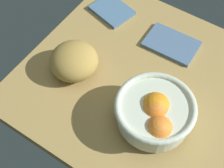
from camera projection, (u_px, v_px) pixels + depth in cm
name	position (u px, v px, depth cm)	size (l,w,h in cm)	color
ground_plane	(155.00, 91.00, 92.26)	(71.86, 59.80, 3.00)	#A6884C
fruit_bowl	(155.00, 113.00, 80.74)	(19.58, 19.58, 9.63)	silver
bread_loaf	(74.00, 61.00, 90.86)	(13.19, 13.07, 8.15)	#AD8C42
napkin_folded	(112.00, 10.00, 106.21)	(12.14, 9.44, 1.17)	#4C7195
napkin_spare	(171.00, 44.00, 98.73)	(14.97, 10.05, 1.06)	slate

